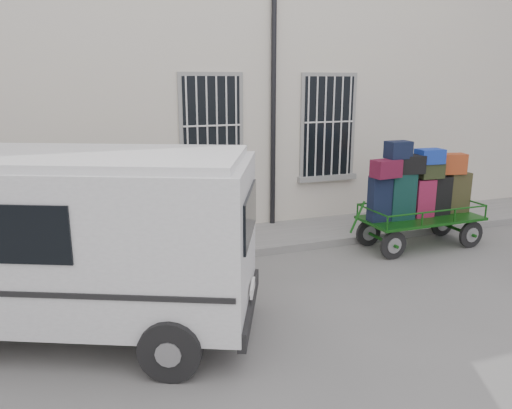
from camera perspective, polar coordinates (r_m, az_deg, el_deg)
The scene contains 5 objects.
ground at distance 8.38m, azimuth 3.36°, elevation -8.95°, with size 80.00×80.00×0.00m, color slate.
building at distance 12.94m, azimuth -6.42°, elevation 12.76°, with size 24.00×5.15×6.00m.
sidewalk at distance 10.28m, azimuth -1.53°, elevation -4.07°, with size 24.00×1.70×0.15m, color slate.
luggage_cart at distance 10.33m, azimuth 18.19°, elevation 1.15°, with size 2.84×1.13×2.16m.
van at distance 6.80m, azimuth -20.84°, elevation -3.07°, with size 5.13×3.76×2.41m.
Camera 1 is at (-3.11, -7.06, 3.27)m, focal length 35.00 mm.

